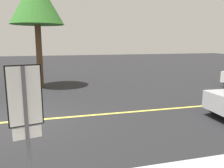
% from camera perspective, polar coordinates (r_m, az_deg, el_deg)
% --- Properties ---
extents(ground_plane, '(80.00, 80.00, 0.00)m').
position_cam_1_polar(ground_plane, '(9.13, -21.33, -8.56)').
color(ground_plane, '#262628').
extents(lane_marking_centre, '(28.00, 0.16, 0.01)m').
position_cam_1_polar(lane_marking_centre, '(9.27, -2.42, -7.51)').
color(lane_marking_centre, '#E0D14C').
extents(speed_limit_sign, '(0.53, 0.13, 2.52)m').
position_cam_1_polar(speed_limit_sign, '(3.95, -20.51, -6.51)').
color(speed_limit_sign, '#4C4C51').
rests_on(speed_limit_sign, ground_plane).
extents(tree_left_verge, '(3.19, 3.19, 6.70)m').
position_cam_1_polar(tree_left_verge, '(15.18, -18.24, 18.94)').
color(tree_left_verge, '#513823').
rests_on(tree_left_verge, ground_plane).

